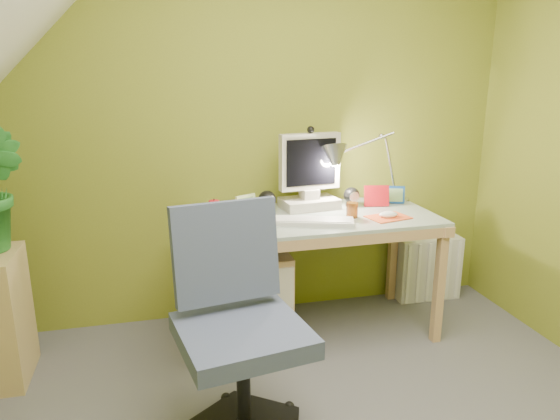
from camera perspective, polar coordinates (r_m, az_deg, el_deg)
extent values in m
cube|color=olive|center=(3.21, -2.59, 8.80)|extent=(3.20, 0.01, 2.40)
cube|color=silver|center=(2.87, 3.58, -1.25)|extent=(0.48, 0.28, 0.02)
cube|color=#E45323|center=(3.03, 11.90, -0.79)|extent=(0.26, 0.21, 0.01)
ellipsoid|color=white|center=(3.03, 11.91, -0.50)|extent=(0.12, 0.08, 0.04)
cylinder|color=#8C4614|center=(3.00, 8.00, 0.00)|extent=(0.08, 0.08, 0.09)
cube|color=#AE121A|center=(3.26, 10.64, 1.55)|extent=(0.15, 0.05, 0.13)
cube|color=navy|center=(3.36, 12.53, 1.67)|extent=(0.13, 0.06, 0.11)
cube|color=beige|center=(3.04, -3.75, 0.63)|extent=(0.13, 0.08, 0.11)
cube|color=silver|center=(3.78, 15.96, -6.12)|extent=(0.45, 0.19, 0.44)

